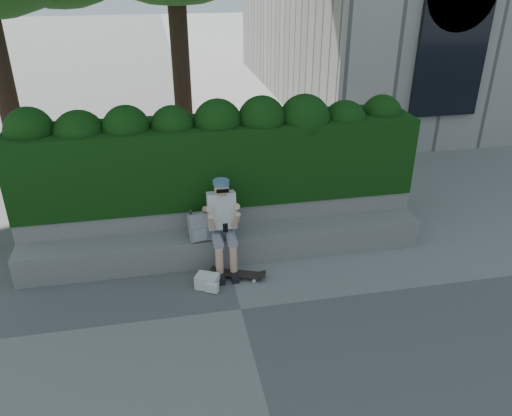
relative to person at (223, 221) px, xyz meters
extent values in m
plane|color=slate|center=(0.07, -1.07, -0.75)|extent=(80.00, 80.00, 0.00)
cube|color=gray|center=(0.07, 0.18, -0.53)|extent=(6.00, 0.45, 0.45)
cube|color=gray|center=(0.07, 0.66, -0.38)|extent=(6.00, 0.50, 0.75)
cube|color=black|center=(0.07, 0.88, 0.60)|extent=(6.00, 1.00, 1.20)
cylinder|color=black|center=(-0.21, 4.84, 1.08)|extent=(0.39, 0.39, 3.67)
cylinder|color=black|center=(-3.69, 4.33, 0.90)|extent=(0.40, 0.40, 3.30)
cube|color=gray|center=(0.00, 0.13, -0.19)|extent=(0.36, 0.26, 0.22)
cube|color=silver|center=(0.00, 0.06, 0.15)|extent=(0.40, 0.32, 0.55)
sphere|color=tan|center=(0.00, -0.01, 0.51)|extent=(0.21, 0.21, 0.21)
cylinder|color=slate|center=(0.00, 0.01, 0.60)|extent=(0.23, 0.23, 0.06)
cube|color=black|center=(0.00, -0.29, 0.05)|extent=(0.07, 0.02, 0.13)
cylinder|color=tan|center=(-0.10, -0.31, -0.51)|extent=(0.11, 0.11, 0.47)
cylinder|color=tan|center=(0.10, -0.31, -0.51)|extent=(0.11, 0.11, 0.47)
cube|color=black|center=(-0.10, -0.37, -0.70)|extent=(0.10, 0.26, 0.10)
cube|color=black|center=(0.10, -0.37, -0.70)|extent=(0.10, 0.26, 0.10)
cube|color=black|center=(0.15, -0.35, -0.69)|extent=(0.73, 0.41, 0.02)
cylinder|color=silver|center=(-0.11, -0.33, -0.73)|extent=(0.06, 0.04, 0.05)
cylinder|color=silver|center=(-0.05, -0.19, -0.73)|extent=(0.06, 0.04, 0.05)
cylinder|color=silver|center=(0.36, -0.50, -0.73)|extent=(0.06, 0.04, 0.05)
cylinder|color=silver|center=(0.41, -0.36, -0.73)|extent=(0.06, 0.04, 0.05)
cube|color=#B0B1B5|center=(-0.34, 0.08, -0.10)|extent=(0.30, 0.20, 0.41)
cube|color=silver|center=(-0.30, -0.49, -0.65)|extent=(0.37, 0.33, 0.20)
camera|label=1|loc=(-0.75, -6.24, 3.34)|focal=35.00mm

